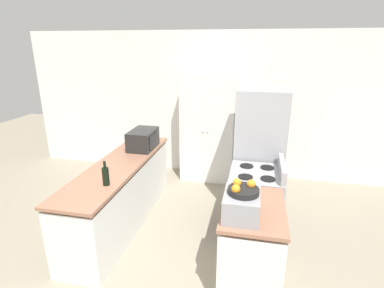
% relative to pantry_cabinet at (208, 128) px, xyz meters
% --- Properties ---
extents(wall_back, '(7.00, 0.06, 2.60)m').
position_rel_pantry_cabinet_xyz_m(wall_back, '(-0.03, 0.29, 0.34)').
color(wall_back, white).
rests_on(wall_back, ground_plane).
extents(counter_left, '(0.60, 2.41, 0.88)m').
position_rel_pantry_cabinet_xyz_m(counter_left, '(-0.91, -1.72, -0.53)').
color(counter_left, silver).
rests_on(counter_left, ground_plane).
extents(counter_right, '(0.60, 0.91, 0.88)m').
position_rel_pantry_cabinet_xyz_m(counter_right, '(0.85, -2.46, -0.53)').
color(counter_right, silver).
rests_on(counter_right, ground_plane).
extents(pantry_cabinet, '(0.93, 0.51, 1.92)m').
position_rel_pantry_cabinet_xyz_m(pantry_cabinet, '(0.00, 0.00, 0.00)').
color(pantry_cabinet, white).
rests_on(pantry_cabinet, ground_plane).
extents(stove, '(0.66, 0.71, 1.04)m').
position_rel_pantry_cabinet_xyz_m(stove, '(0.87, -1.63, -0.51)').
color(stove, '#9E9EA3').
rests_on(stove, ground_plane).
extents(refrigerator, '(0.71, 0.73, 1.80)m').
position_rel_pantry_cabinet_xyz_m(refrigerator, '(0.89, -0.88, -0.06)').
color(refrigerator, '#A3A3A8').
rests_on(refrigerator, ground_plane).
extents(microwave, '(0.35, 0.53, 0.28)m').
position_rel_pantry_cabinet_xyz_m(microwave, '(-0.80, -1.08, 0.07)').
color(microwave, black).
rests_on(microwave, counter_left).
extents(wine_bottle, '(0.08, 0.08, 0.28)m').
position_rel_pantry_cabinet_xyz_m(wine_bottle, '(-0.76, -2.33, 0.04)').
color(wine_bottle, black).
rests_on(wine_bottle, counter_left).
extents(toaster_oven, '(0.33, 0.43, 0.22)m').
position_rel_pantry_cabinet_xyz_m(toaster_oven, '(0.73, -2.64, 0.04)').
color(toaster_oven, '#939399').
rests_on(toaster_oven, counter_right).
extents(fruit_bowl, '(0.28, 0.28, 0.11)m').
position_rel_pantry_cabinet_xyz_m(fruit_bowl, '(0.74, -2.63, 0.19)').
color(fruit_bowl, black).
rests_on(fruit_bowl, toaster_oven).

